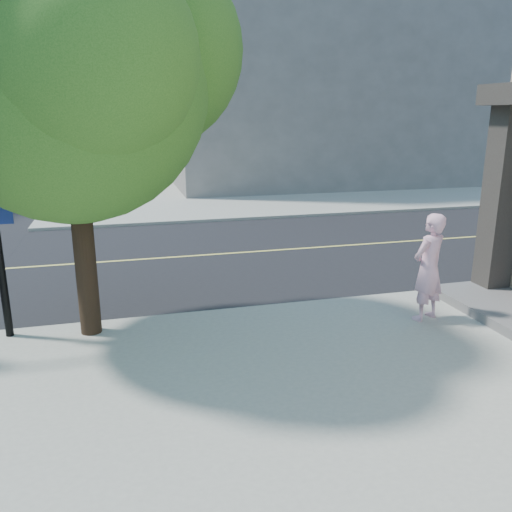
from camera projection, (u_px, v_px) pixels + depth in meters
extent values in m
plane|color=black|center=(10.00, 335.00, 9.33)|extent=(140.00, 140.00, 0.00)
cube|color=black|center=(42.00, 266.00, 13.52)|extent=(140.00, 9.00, 0.01)
cube|color=#9F9E90|center=(305.00, 176.00, 32.68)|extent=(29.00, 25.00, 0.12)
cube|color=#35302B|center=(501.00, 196.00, 10.66)|extent=(0.55, 0.55, 4.20)
cube|color=slate|center=(313.00, 58.00, 31.39)|extent=(18.00, 16.00, 14.00)
imported|color=#E9ABC1|center=(429.00, 267.00, 9.51)|extent=(0.87, 0.73, 2.02)
cylinder|color=black|center=(83.00, 233.00, 8.71)|extent=(0.36, 0.36, 3.60)
sphere|color=#3E7523|center=(69.00, 83.00, 8.07)|extent=(4.40, 4.40, 4.40)
sphere|color=#3E7523|center=(143.00, 49.00, 8.77)|extent=(3.40, 3.40, 3.40)
sphere|color=#3E7523|center=(3.00, 33.00, 8.36)|extent=(3.20, 3.20, 3.20)
sphere|color=#3E7523|center=(91.00, 56.00, 7.07)|extent=(3.00, 3.00, 3.00)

